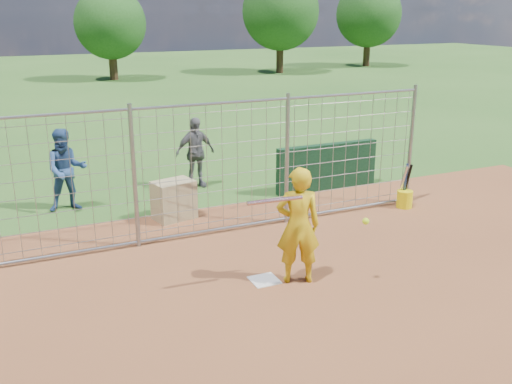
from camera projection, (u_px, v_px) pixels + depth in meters
name	position (u px, v px, depth m)	size (l,w,h in m)	color
ground	(259.00, 276.00, 9.22)	(100.00, 100.00, 0.00)	#2D591E
infield_dirt	(366.00, 381.00, 6.61)	(18.00, 18.00, 0.00)	brown
home_plate	(264.00, 280.00, 9.04)	(0.43, 0.43, 0.02)	silver
dugout_wall	(327.00, 167.00, 13.50)	(2.60, 0.20, 1.10)	#11381E
batter	(298.00, 226.00, 8.76)	(0.68, 0.45, 1.87)	gold
bystander_a	(66.00, 170.00, 11.98)	(0.86, 0.67, 1.76)	navy
bystander_b	(195.00, 153.00, 13.58)	(0.99, 0.41, 1.70)	#5B5B60
equipment_bin	(174.00, 200.00, 11.61)	(0.80, 0.55, 0.80)	tan
equipment_in_play	(298.00, 205.00, 8.35)	(1.85, 0.46, 0.50)	silver
bucket_with_bats	(405.00, 197.00, 12.32)	(0.34, 0.37, 0.98)	yellow
backstop_fence	(215.00, 170.00, 10.57)	(9.08, 0.08, 2.60)	gray
tree_line	(111.00, 16.00, 33.73)	(44.66, 6.72, 6.48)	#3F2B19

